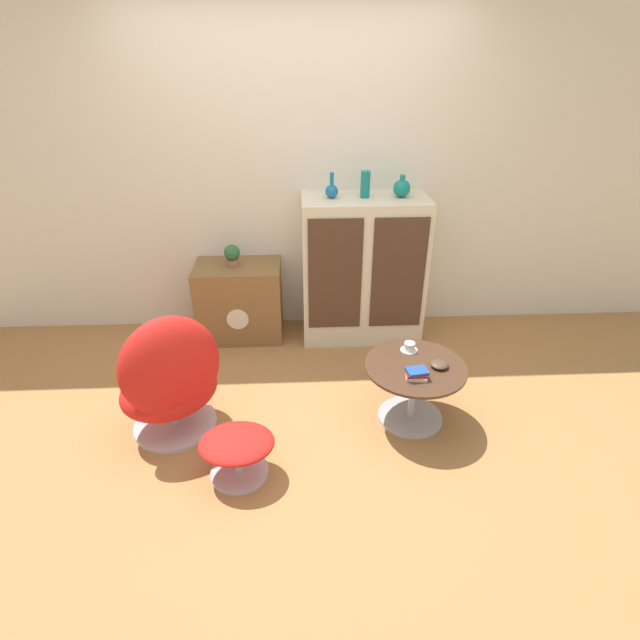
# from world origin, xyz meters

# --- Properties ---
(ground_plane) EXTENTS (12.00, 12.00, 0.00)m
(ground_plane) POSITION_xyz_m (0.00, 0.00, 0.00)
(ground_plane) COLOR #A87542
(wall_back) EXTENTS (6.40, 0.06, 2.60)m
(wall_back) POSITION_xyz_m (0.00, 1.43, 1.30)
(wall_back) COLOR silver
(wall_back) RESTS_ON ground_plane
(sideboard) EXTENTS (0.96, 0.49, 1.17)m
(sideboard) POSITION_xyz_m (0.52, 1.16, 0.59)
(sideboard) COLOR beige
(sideboard) RESTS_ON ground_plane
(tv_console) EXTENTS (0.69, 0.45, 0.63)m
(tv_console) POSITION_xyz_m (-0.49, 1.18, 0.31)
(tv_console) COLOR brown
(tv_console) RESTS_ON ground_plane
(egg_chair) EXTENTS (0.81, 0.80, 0.85)m
(egg_chair) POSITION_xyz_m (-0.79, -0.01, 0.40)
(egg_chair) COLOR #B7B7BC
(egg_chair) RESTS_ON ground_plane
(ottoman) EXTENTS (0.43, 0.36, 0.28)m
(ottoman) POSITION_xyz_m (-0.37, -0.40, 0.20)
(ottoman) COLOR #B7B7BC
(ottoman) RESTS_ON ground_plane
(coffee_table) EXTENTS (0.64, 0.64, 0.42)m
(coffee_table) POSITION_xyz_m (0.72, 0.03, 0.27)
(coffee_table) COLOR #B7B7BC
(coffee_table) RESTS_ON ground_plane
(vase_leftmost) EXTENTS (0.10, 0.10, 0.19)m
(vase_leftmost) POSITION_xyz_m (0.26, 1.16, 1.22)
(vase_leftmost) COLOR #196699
(vase_leftmost) RESTS_ON sideboard
(vase_inner_left) EXTENTS (0.07, 0.07, 0.19)m
(vase_inner_left) POSITION_xyz_m (0.51, 1.16, 1.27)
(vase_inner_left) COLOR #147A75
(vase_inner_left) RESTS_ON sideboard
(vase_inner_right) EXTENTS (0.13, 0.13, 0.16)m
(vase_inner_right) POSITION_xyz_m (0.78, 1.16, 1.24)
(vase_inner_right) COLOR #147A75
(vase_inner_right) RESTS_ON sideboard
(potted_plant) EXTENTS (0.13, 0.13, 0.17)m
(potted_plant) POSITION_xyz_m (-0.52, 1.18, 0.73)
(potted_plant) COLOR #996B4C
(potted_plant) RESTS_ON tv_console
(teacup) EXTENTS (0.11, 0.11, 0.06)m
(teacup) POSITION_xyz_m (0.71, 0.21, 0.44)
(teacup) COLOR white
(teacup) RESTS_ON coffee_table
(book_stack) EXTENTS (0.14, 0.11, 0.06)m
(book_stack) POSITION_xyz_m (0.69, -0.09, 0.45)
(book_stack) COLOR beige
(book_stack) RESTS_ON coffee_table
(bowl) EXTENTS (0.11, 0.11, 0.04)m
(bowl) POSITION_xyz_m (0.86, 0.01, 0.44)
(bowl) COLOR #4C3828
(bowl) RESTS_ON coffee_table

